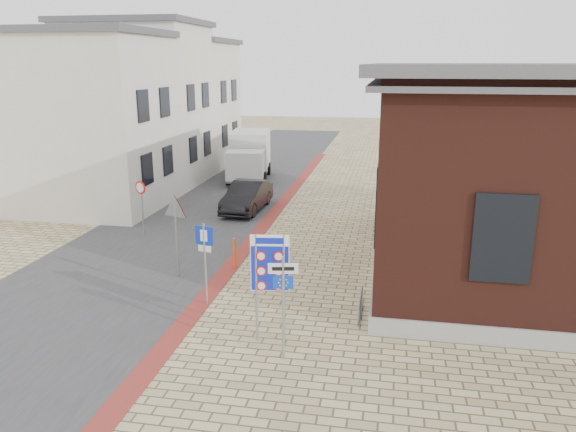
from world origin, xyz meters
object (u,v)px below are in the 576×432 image
Objects in this scene: border_sign at (270,266)px; essen_sign at (283,292)px; parking_sign at (205,250)px; box_truck at (249,155)px; bollard at (235,254)px; sedan at (247,196)px.

border_sign reaches higher than essen_sign.
parking_sign is at bearing 125.47° from essen_sign.
bollard is (3.30, -14.89, -0.90)m from box_truck.
border_sign is 5.52m from bollard.
essen_sign is 3.86m from parking_sign.
bollard is at bearing 107.20° from border_sign.
essen_sign is 2.38× the size of bollard.
border_sign is at bearing -70.21° from sedan.
essen_sign is 6.42m from bollard.
essen_sign is (6.10, -20.54, 0.28)m from box_truck.
box_truck is 5.16× the size of bollard.
border_sign is 1.14× the size of parking_sign.
bollard is (0.00, 3.00, -1.13)m from parking_sign.
bollard is (1.57, -7.67, -0.15)m from sedan.
box_truck is 18.19m from parking_sign.
sedan is 13.12m from border_sign.
box_truck is at bearing 95.46° from essen_sign.
essen_sign is (4.37, -13.32, 1.03)m from sedan.
border_sign is at bearing -82.30° from box_truck.
sedan is 1.71× the size of parking_sign.
sedan is 7.46m from box_truck.
parking_sign reaches higher than sedan.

